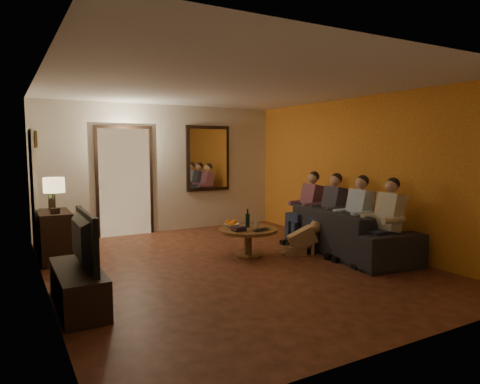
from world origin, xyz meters
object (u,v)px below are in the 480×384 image
laptop (263,230)px  person_b (356,220)px  bowl (232,225)px  tv_stand (78,288)px  person_a (386,226)px  coffee_table (248,242)px  dresser (55,236)px  wine_bottle (248,218)px  sofa (347,230)px  person_c (330,215)px  person_d (308,210)px  dog (302,238)px  table_lamp (54,195)px  tv (76,240)px

laptop → person_b: bearing=-36.4°
person_b → bowl: bearing=146.2°
tv_stand → person_a: (4.19, -0.49, 0.38)m
tv_stand → coffee_table: coffee_table is taller
dresser → wine_bottle: dresser is taller
sofa → person_a: size_ratio=2.12×
person_c → coffee_table: size_ratio=1.28×
sofa → wine_bottle: wine_bottle is taller
sofa → bowl: bearing=73.4°
dresser → person_d: person_d is taller
sofa → dog: size_ratio=4.54×
sofa → coffee_table: 1.67m
person_b → coffee_table: person_b is taller
table_lamp → person_d: size_ratio=0.45×
sofa → person_d: 0.93m
tv → laptop: size_ratio=3.24×
bowl → laptop: size_ratio=0.79×
tv → sofa: (4.29, 0.41, -0.37)m
dresser → tv: size_ratio=0.81×
wine_bottle → table_lamp: bearing=162.3°
person_a → person_d: (0.00, 1.80, 0.00)m
dog → laptop: 0.75m
person_a → person_c: (0.00, 1.20, 0.00)m
table_lamp → laptop: table_lamp is taller
dog → laptop: (-0.73, 0.05, 0.18)m
tv_stand → person_c: 4.26m
table_lamp → wine_bottle: size_ratio=1.74×
sofa → dog: bearing=79.6°
tv_stand → coffee_table: (2.72, 0.99, 0.01)m
laptop → coffee_table: bearing=96.9°
person_a → bowl: (-1.64, 1.70, -0.12)m
sofa → coffee_table: bearing=77.7°
table_lamp → laptop: bearing=-24.1°
person_d → bowl: bearing=-176.4°
person_b → bowl: person_b is taller
person_b → bowl: 1.98m
person_d → laptop: size_ratio=3.65×
dresser → sofa: dresser is taller
tv_stand → person_d: bearing=17.4°
dresser → bowl: bearing=-21.1°
person_a → person_b: bearing=90.0°
sofa → person_d: person_d is taller
dresser → person_d: bearing=-11.9°
dresser → table_lamp: size_ratio=1.60×
sofa → person_b: (-0.10, -0.30, 0.23)m
sofa → wine_bottle: size_ratio=8.19×
tv → bowl: tv is taller
person_b → person_c: bearing=90.0°
tv → person_b: (4.19, 0.11, -0.14)m
dog → laptop: bearing=-168.0°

